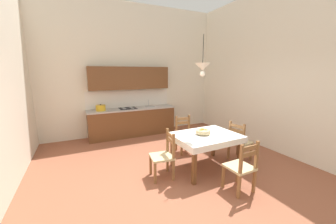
{
  "coord_description": "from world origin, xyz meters",
  "views": [
    {
      "loc": [
        -1.74,
        -3.1,
        2.04
      ],
      "look_at": [
        0.14,
        0.9,
        1.13
      ],
      "focal_mm": 20.86,
      "sensor_mm": 36.0,
      "label": 1
    }
  ],
  "objects_px": {
    "dining_chair_window_side": "(239,142)",
    "dining_chair_kitchen_side": "(185,135)",
    "dining_table": "(206,140)",
    "pendant_lamp": "(203,67)",
    "dining_chair_camera_side": "(241,167)",
    "kitchen_cabinetry": "(132,109)",
    "fruit_bowl": "(203,132)",
    "dining_chair_tv_side": "(164,156)"
  },
  "relations": [
    {
      "from": "kitchen_cabinetry",
      "to": "pendant_lamp",
      "type": "height_order",
      "value": "pendant_lamp"
    },
    {
      "from": "dining_chair_tv_side",
      "to": "dining_chair_camera_side",
      "type": "bearing_deg",
      "value": -44.54
    },
    {
      "from": "dining_chair_tv_side",
      "to": "dining_table",
      "type": "bearing_deg",
      "value": -2.45
    },
    {
      "from": "dining_chair_window_side",
      "to": "fruit_bowl",
      "type": "xyz_separation_m",
      "value": [
        -1.0,
        0.05,
        0.37
      ]
    },
    {
      "from": "dining_chair_tv_side",
      "to": "fruit_bowl",
      "type": "relative_size",
      "value": 3.1
    },
    {
      "from": "dining_chair_kitchen_side",
      "to": "pendant_lamp",
      "type": "xyz_separation_m",
      "value": [
        -0.13,
        -0.87,
        1.69
      ]
    },
    {
      "from": "dining_table",
      "to": "dining_chair_window_side",
      "type": "distance_m",
      "value": 0.97
    },
    {
      "from": "kitchen_cabinetry",
      "to": "dining_table",
      "type": "distance_m",
      "value": 3.03
    },
    {
      "from": "dining_chair_camera_side",
      "to": "pendant_lamp",
      "type": "xyz_separation_m",
      "value": [
        -0.13,
        1.05,
        1.69
      ]
    },
    {
      "from": "dining_chair_camera_side",
      "to": "fruit_bowl",
      "type": "xyz_separation_m",
      "value": [
        -0.1,
        1.0,
        0.37
      ]
    },
    {
      "from": "dining_chair_camera_side",
      "to": "dining_chair_tv_side",
      "type": "bearing_deg",
      "value": 135.46
    },
    {
      "from": "dining_chair_kitchen_side",
      "to": "dining_chair_tv_side",
      "type": "bearing_deg",
      "value": -137.38
    },
    {
      "from": "kitchen_cabinetry",
      "to": "fruit_bowl",
      "type": "distance_m",
      "value": 2.97
    },
    {
      "from": "dining_chair_camera_side",
      "to": "dining_chair_kitchen_side",
      "type": "relative_size",
      "value": 1.0
    },
    {
      "from": "kitchen_cabinetry",
      "to": "pendant_lamp",
      "type": "xyz_separation_m",
      "value": [
        0.73,
        -2.82,
        1.28
      ]
    },
    {
      "from": "dining_chair_window_side",
      "to": "dining_chair_kitchen_side",
      "type": "distance_m",
      "value": 1.33
    },
    {
      "from": "dining_table",
      "to": "kitchen_cabinetry",
      "type": "bearing_deg",
      "value": 105.62
    },
    {
      "from": "dining_chair_camera_side",
      "to": "dining_chair_window_side",
      "type": "height_order",
      "value": "same"
    },
    {
      "from": "dining_chair_kitchen_side",
      "to": "pendant_lamp",
      "type": "bearing_deg",
      "value": -98.52
    },
    {
      "from": "dining_chair_tv_side",
      "to": "dining_chair_kitchen_side",
      "type": "xyz_separation_m",
      "value": [
        1.01,
        0.93,
        0.0
      ]
    },
    {
      "from": "dining_table",
      "to": "dining_chair_camera_side",
      "type": "height_order",
      "value": "dining_chair_camera_side"
    },
    {
      "from": "fruit_bowl",
      "to": "pendant_lamp",
      "type": "xyz_separation_m",
      "value": [
        -0.03,
        0.05,
        1.32
      ]
    },
    {
      "from": "dining_chair_kitchen_side",
      "to": "dining_chair_camera_side",
      "type": "bearing_deg",
      "value": -89.92
    },
    {
      "from": "dining_chair_tv_side",
      "to": "dining_chair_kitchen_side",
      "type": "relative_size",
      "value": 1.0
    },
    {
      "from": "kitchen_cabinetry",
      "to": "dining_chair_tv_side",
      "type": "bearing_deg",
      "value": -92.82
    },
    {
      "from": "pendant_lamp",
      "to": "fruit_bowl",
      "type": "bearing_deg",
      "value": -56.34
    },
    {
      "from": "dining_table",
      "to": "dining_chair_camera_side",
      "type": "relative_size",
      "value": 1.46
    },
    {
      "from": "pendant_lamp",
      "to": "kitchen_cabinetry",
      "type": "bearing_deg",
      "value": 104.62
    },
    {
      "from": "dining_table",
      "to": "dining_chair_window_side",
      "type": "xyz_separation_m",
      "value": [
        0.95,
        -0.01,
        -0.19
      ]
    },
    {
      "from": "dining_chair_kitchen_side",
      "to": "fruit_bowl",
      "type": "distance_m",
      "value": 1.0
    },
    {
      "from": "dining_chair_camera_side",
      "to": "pendant_lamp",
      "type": "relative_size",
      "value": 1.16
    },
    {
      "from": "dining_table",
      "to": "pendant_lamp",
      "type": "xyz_separation_m",
      "value": [
        -0.08,
        0.09,
        1.5
      ]
    },
    {
      "from": "dining_chair_window_side",
      "to": "pendant_lamp",
      "type": "height_order",
      "value": "pendant_lamp"
    },
    {
      "from": "dining_table",
      "to": "dining_chair_window_side",
      "type": "relative_size",
      "value": 1.46
    },
    {
      "from": "kitchen_cabinetry",
      "to": "pendant_lamp",
      "type": "distance_m",
      "value": 3.18
    },
    {
      "from": "fruit_bowl",
      "to": "pendant_lamp",
      "type": "distance_m",
      "value": 1.32
    },
    {
      "from": "dining_table",
      "to": "dining_chair_kitchen_side",
      "type": "height_order",
      "value": "dining_chair_kitchen_side"
    },
    {
      "from": "dining_chair_tv_side",
      "to": "pendant_lamp",
      "type": "bearing_deg",
      "value": 3.41
    },
    {
      "from": "dining_chair_camera_side",
      "to": "kitchen_cabinetry",
      "type": "bearing_deg",
      "value": 102.67
    },
    {
      "from": "dining_chair_tv_side",
      "to": "pendant_lamp",
      "type": "height_order",
      "value": "pendant_lamp"
    },
    {
      "from": "dining_chair_tv_side",
      "to": "pendant_lamp",
      "type": "xyz_separation_m",
      "value": [
        0.88,
        0.05,
        1.69
      ]
    },
    {
      "from": "kitchen_cabinetry",
      "to": "dining_chair_tv_side",
      "type": "height_order",
      "value": "kitchen_cabinetry"
    }
  ]
}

